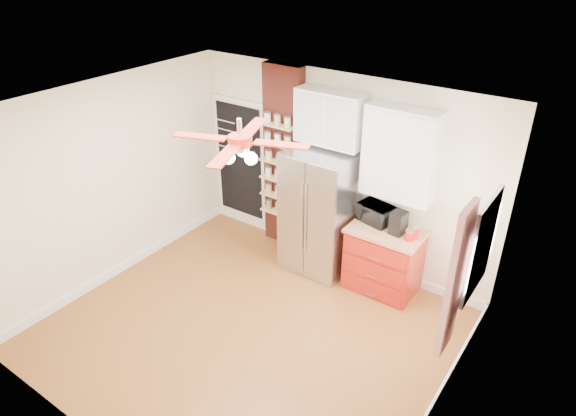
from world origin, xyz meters
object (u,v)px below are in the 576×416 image
Objects in this scene: ceiling_fan at (240,141)px; pantry_jar_oats at (269,155)px; red_cabinet at (383,259)px; toaster_oven at (375,213)px; fridge at (319,212)px; canister_left at (409,236)px; coffee_maker at (398,223)px.

pantry_jar_oats is (-1.01, 1.78, -0.99)m from ceiling_fan.
toaster_oven is at bearing 154.66° from red_cabinet.
toaster_oven is at bearing 0.29° from pantry_jar_oats.
fridge is 1.30m from canister_left.
fridge is at bearing -177.05° from red_cabinet.
red_cabinet is 2.13× the size of toaster_oven.
red_cabinet is 8.05× the size of pantry_jar_oats.
toaster_oven is 3.46× the size of canister_left.
coffee_maker is (0.14, 0.01, 0.60)m from red_cabinet.
toaster_oven is (0.70, 1.79, -1.40)m from ceiling_fan.
coffee_maker is at bearing 57.83° from ceiling_fan.
pantry_jar_oats reaches higher than red_cabinet.
coffee_maker is 0.22m from canister_left.
ceiling_fan is at bearing -115.89° from coffee_maker.
ceiling_fan is (-0.92, -1.68, 1.97)m from red_cabinet.
toaster_oven is 0.58m from canister_left.
toaster_oven reaches higher than red_cabinet.
red_cabinet is 0.61m from canister_left.
toaster_oven reaches higher than canister_left.
toaster_oven is (-0.22, 0.11, 0.57)m from red_cabinet.
ceiling_fan is 3.18× the size of toaster_oven.
canister_left is 1.09× the size of pantry_jar_oats.
fridge is 3.97× the size of toaster_oven.
coffee_maker is at bearing -3.28° from toaster_oven.
canister_left is at bearing -11.18° from red_cabinet.
fridge is 13.74× the size of canister_left.
fridge is 1.12m from pantry_jar_oats.
toaster_oven is 0.38m from coffee_maker.
canister_left is at bearing 52.30° from ceiling_fan.
coffee_maker is (1.06, 1.69, -1.38)m from ceiling_fan.
ceiling_fan is at bearing -118.71° from red_cabinet.
ceiling_fan reaches higher than pantry_jar_oats.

